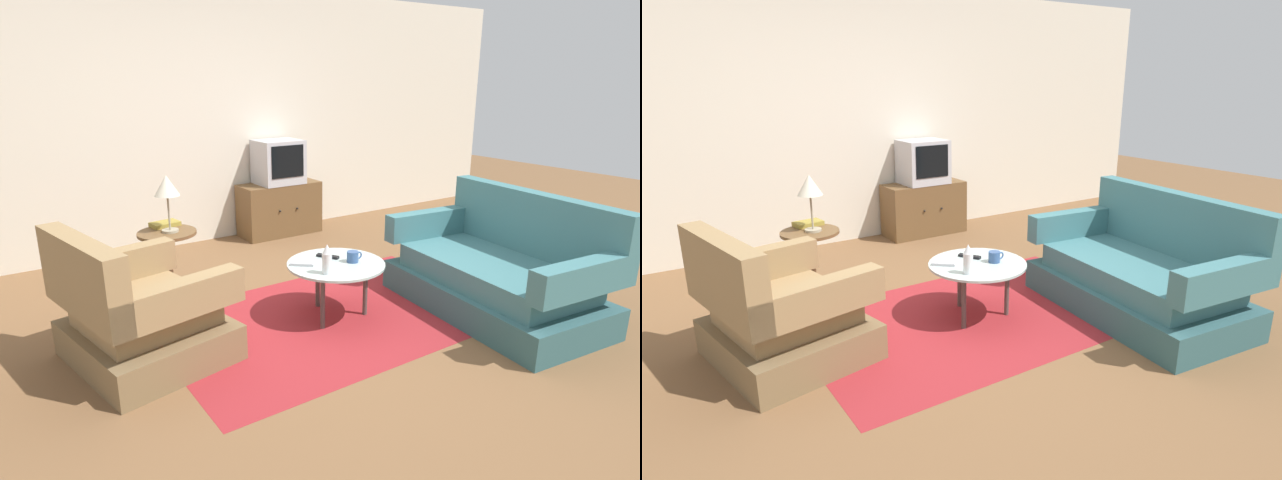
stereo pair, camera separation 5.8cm
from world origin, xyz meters
The scene contains 15 objects.
ground_plane centered at (0.00, 0.00, 0.00)m, with size 16.00×16.00×0.00m, color brown.
back_wall centered at (0.00, 2.56, 1.35)m, with size 9.00×0.12×2.70m, color beige.
area_rug centered at (0.15, 0.05, 0.00)m, with size 2.64×1.68×0.00m, color maroon.
armchair centered at (-1.29, 0.22, 0.30)m, with size 1.04×1.12×0.90m.
couch centered at (1.29, -0.56, 0.30)m, with size 1.08×1.75×0.92m.
coffee_table centered at (0.15, 0.05, 0.40)m, with size 0.74×0.74×0.44m.
side_table centered at (-0.77, 1.14, 0.41)m, with size 0.48×0.48×0.57m.
tv_stand centered at (0.93, 2.26, 0.30)m, with size 0.94×0.43×0.60m.
television centered at (0.93, 2.26, 0.85)m, with size 0.51×0.43×0.49m.
table_lamp centered at (-0.75, 1.12, 0.93)m, with size 0.20×0.20×0.47m.
vase centered at (-0.04, -0.09, 0.54)m, with size 0.07×0.07×0.22m.
mug centered at (0.27, 0.00, 0.48)m, with size 0.13×0.09×0.08m.
tv_remote_dark centered at (0.17, 0.19, 0.45)m, with size 0.13×0.18×0.02m.
tv_remote_silver centered at (-0.09, 0.15, 0.45)m, with size 0.17×0.15×0.02m.
book centered at (-0.73, 1.32, 0.59)m, with size 0.25×0.19×0.04m.
Camera 1 is at (-2.07, -3.02, 1.79)m, focal length 29.89 mm.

